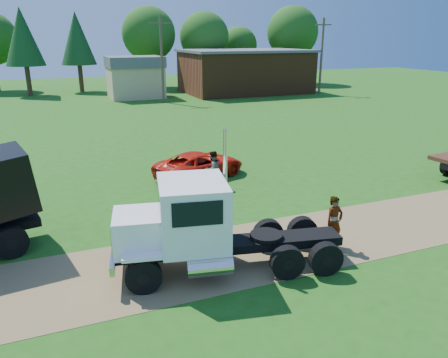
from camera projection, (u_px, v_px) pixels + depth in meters
name	position (u px, v px, depth m)	size (l,w,h in m)	color
ground	(250.00, 251.00, 14.75)	(140.00, 140.00, 0.00)	#1E5111
dirt_track	(250.00, 251.00, 14.75)	(120.00, 4.20, 0.01)	brown
white_semi_tractor	(196.00, 226.00, 13.11)	(7.29, 3.59, 4.30)	black
orange_pickup	(200.00, 165.00, 22.23)	(2.22, 4.82, 1.34)	red
spectator_a	(334.00, 222.00, 14.73)	(0.67, 0.44, 1.85)	#999999
spectator_b	(213.00, 169.00, 20.75)	(0.86, 0.67, 1.76)	#999999
brick_building	(245.00, 71.00, 55.56)	(15.40, 10.40, 5.30)	brown
tan_shed	(135.00, 77.00, 50.67)	(6.20, 5.40, 4.70)	tan
utility_poles	(162.00, 58.00, 46.26)	(42.20, 0.28, 9.00)	brown
tree_row	(133.00, 37.00, 58.55)	(59.71, 13.22, 11.25)	#382916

